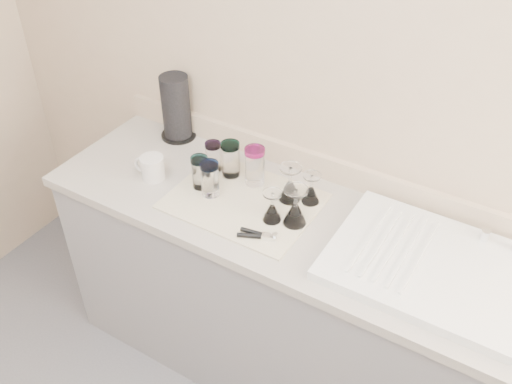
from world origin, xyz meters
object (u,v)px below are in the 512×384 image
Objects in this scene: goblet_front_left at (272,211)px; tumbler_blue at (210,179)px; white_mug at (152,168)px; paper_towel_roll at (176,108)px; tumbler_magenta at (200,172)px; can_opener at (258,235)px; sink_unit at (455,274)px; tumbler_cyan at (231,159)px; goblet_front_right at (295,211)px; tumbler_purple at (255,166)px; goblet_back_right at (311,193)px; goblet_back_left at (290,188)px; tumbler_teal at (213,156)px.

tumbler_blue is at bearing 177.99° from goblet_front_left.
goblet_front_left reaches higher than white_mug.
tumbler_magenta is at bearing -40.06° from paper_towel_roll.
paper_towel_roll is (-0.65, 0.39, 0.13)m from can_opener.
sink_unit reaches higher than tumbler_cyan.
goblet_front_right reaches higher than tumbler_cyan.
tumbler_purple reaches higher than goblet_back_right.
tumbler_magenta is 0.06m from tumbler_blue.
tumbler_cyan is at bearing 150.89° from goblet_front_left.
tumbler_magenta is at bearing 12.28° from white_mug.
tumbler_blue is at bearing -177.06° from goblet_front_right.
goblet_back_right is at bearing 76.25° from can_opener.
goblet_front_left is at bearing -2.01° from tumbler_blue.
paper_towel_roll reaches higher than sink_unit.
white_mug is (-0.55, 0.09, 0.03)m from can_opener.
tumbler_purple is (0.11, 0.00, 0.01)m from tumbler_cyan.
goblet_front_right is at bearing -176.68° from sink_unit.
goblet_front_right is 0.62m from white_mug.
goblet_front_left is (0.34, -0.03, -0.03)m from tumbler_magenta.
tumbler_purple is at bearing -15.01° from paper_towel_roll.
goblet_back_left is at bearing 25.25° from tumbler_blue.
white_mug is (-1.20, -0.08, 0.03)m from sink_unit.
tumbler_cyan is at bearing -178.13° from goblet_back_right.
paper_towel_roll is (-0.10, 0.30, 0.09)m from white_mug.
goblet_back_left is at bearing 91.91° from can_opener.
sink_unit is 0.83m from tumbler_purple.
can_opener is (0.01, -0.25, -0.04)m from goblet_back_left.
paper_towel_roll is (-0.64, 0.15, 0.08)m from goblet_back_left.
tumbler_cyan reaches higher than tumbler_magenta.
goblet_front_left is at bearing 1.58° from white_mug.
white_mug is at bearing -138.45° from tumbler_teal.
tumbler_blue is 1.03× the size of can_opener.
goblet_back_left is (0.28, -0.02, -0.03)m from tumbler_cyan.
can_opener is (0.34, -0.14, -0.06)m from tumbler_magenta.
goblet_back_left is 0.25m from can_opener.
tumbler_purple reaches higher than can_opener.
sink_unit is 5.51× the size of goblet_back_left.
tumbler_cyan is 0.39m from paper_towel_roll.
goblet_front_right reaches higher than tumbler_teal.
goblet_front_left is (0.36, -0.15, -0.02)m from tumbler_teal.
tumbler_teal is at bearing 41.55° from white_mug.
tumbler_teal is 0.85× the size of tumbler_cyan.
goblet_front_right is at bearing 19.67° from goblet_front_left.
sink_unit reaches higher than goblet_front_left.
goblet_front_right is (0.44, -0.12, -0.01)m from tumbler_teal.
sink_unit is at bearing -6.76° from goblet_back_left.
goblet_back_left is at bearing -159.53° from goblet_back_right.
goblet_back_right is 0.89× the size of can_opener.
tumbler_purple is 0.17m from goblet_back_left.
tumbler_cyan is at bearing 32.95° from white_mug.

